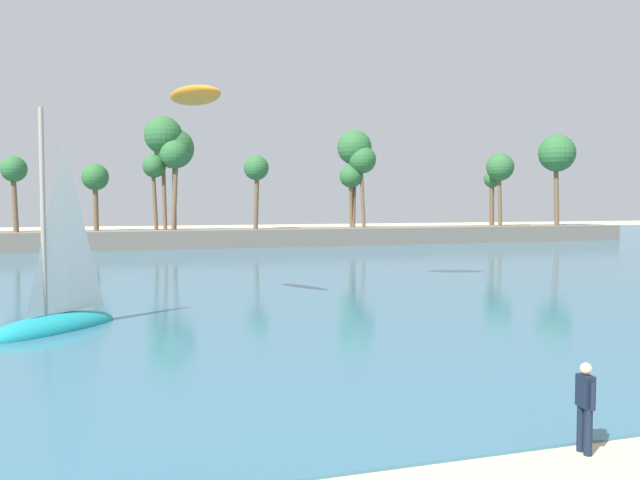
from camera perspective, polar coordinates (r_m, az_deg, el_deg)
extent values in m
cube|color=#386B84|center=(59.73, -15.44, -1.27)|extent=(220.00, 97.96, 0.06)
cube|color=slate|center=(68.63, -15.82, 0.01)|extent=(111.51, 6.00, 1.80)
cylinder|color=brown|center=(68.95, -5.29, 3.43)|extent=(0.57, 0.81, 6.15)
sphere|color=#2D6633|center=(69.03, -5.30, 5.98)|extent=(2.48, 2.48, 2.48)
cylinder|color=brown|center=(74.12, 3.53, 3.86)|extent=(0.62, 0.72, 7.27)
sphere|color=#2D6633|center=(74.25, 3.54, 6.66)|extent=(2.93, 2.93, 2.93)
cylinder|color=brown|center=(68.67, -18.08, 2.85)|extent=(0.52, 0.62, 5.11)
sphere|color=#2D6633|center=(68.70, -18.12, 4.98)|extent=(2.52, 2.52, 2.52)
cylinder|color=brown|center=(74.41, 2.58, 3.18)|extent=(0.66, 0.67, 5.53)
sphere|color=#2D6633|center=(74.46, 2.58, 5.30)|extent=(2.48, 2.48, 2.48)
cylinder|color=brown|center=(70.20, -11.96, 4.15)|extent=(0.42, 0.80, 8.05)
sphere|color=#2D6633|center=(70.39, -12.00, 7.43)|extent=(3.99, 3.99, 3.99)
cylinder|color=brown|center=(69.77, -12.81, 4.66)|extent=(0.56, 0.58, 9.30)
sphere|color=#2D6633|center=(70.05, -12.85, 8.46)|extent=(3.72, 3.72, 3.72)
cylinder|color=brown|center=(82.73, 14.04, 3.05)|extent=(0.80, 0.84, 5.42)
sphere|color=#2D6633|center=(82.77, 14.06, 4.91)|extent=(1.94, 1.94, 1.94)
cylinder|color=brown|center=(68.04, -23.97, 2.99)|extent=(0.65, 0.52, 5.72)
sphere|color=#2D6633|center=(68.10, -24.02, 5.39)|extent=(2.33, 2.33, 2.33)
cylinder|color=brown|center=(80.58, 14.65, 3.50)|extent=(0.64, 0.46, 6.70)
sphere|color=#2D6633|center=(80.67, 14.69, 5.88)|extent=(3.13, 3.13, 3.13)
cylinder|color=brown|center=(84.72, 18.98, 3.99)|extent=(0.82, 0.64, 8.40)
sphere|color=#2D6633|center=(84.89, 19.03, 6.82)|extent=(4.27, 4.27, 4.27)
cylinder|color=brown|center=(69.78, -13.54, 3.41)|extent=(0.64, 0.41, 6.27)
sphere|color=#2D6633|center=(69.86, -13.57, 5.97)|extent=(2.28, 2.28, 2.28)
cylinder|color=brown|center=(74.81, 2.86, 4.37)|extent=(0.75, 0.81, 8.62)
sphere|color=#2D6633|center=(75.02, 2.87, 7.65)|extent=(3.74, 3.74, 3.74)
cylinder|color=brown|center=(68.66, -11.92, 3.90)|extent=(0.82, 0.58, 7.40)
sphere|color=#2D6633|center=(68.80, -11.96, 6.97)|extent=(2.76, 2.76, 2.76)
cylinder|color=#141E33|center=(13.71, 21.32, -14.59)|extent=(0.15, 0.15, 0.86)
cylinder|color=#141E33|center=(13.88, 20.80, -14.35)|extent=(0.15, 0.15, 0.86)
cube|color=#141E33|center=(13.59, 21.12, -11.57)|extent=(0.23, 0.36, 0.58)
sphere|color=beige|center=(13.50, 21.15, -9.89)|extent=(0.21, 0.21, 0.21)
cylinder|color=#141E33|center=(13.42, 21.67, -11.96)|extent=(0.09, 0.09, 0.50)
cylinder|color=#141E33|center=(13.79, 20.58, -11.52)|extent=(0.09, 0.09, 0.50)
ellipsoid|color=teal|center=(26.08, -21.30, -6.97)|extent=(5.25, 5.27, 1.15)
cylinder|color=gray|center=(25.49, -21.97, 2.17)|extent=(0.17, 0.17, 7.16)
pyramid|color=white|center=(26.16, -20.35, 1.04)|extent=(1.94, 1.95, 6.08)
ellipsoid|color=orange|center=(30.62, -10.34, 11.69)|extent=(2.69, 3.90, 1.00)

